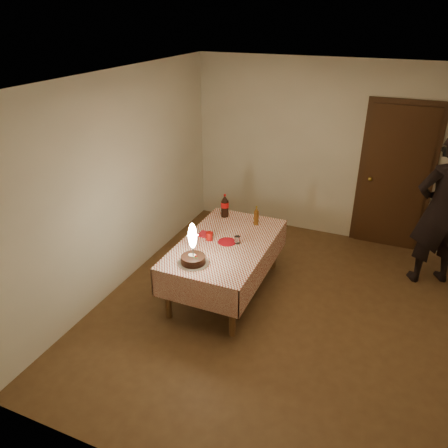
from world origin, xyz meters
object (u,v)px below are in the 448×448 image
(dining_table, at_px, (226,249))
(clear_cup, at_px, (237,240))
(cola_bottle, at_px, (225,206))
(birthday_cake, at_px, (193,253))
(red_cup, at_px, (209,236))
(amber_bottle_right, at_px, (256,216))
(red_plate, at_px, (227,242))
(photographer, at_px, (442,211))

(dining_table, height_order, clear_cup, clear_cup)
(cola_bottle, bearing_deg, birthday_cake, -83.07)
(red_cup, distance_m, amber_bottle_right, 0.72)
(dining_table, height_order, red_plate, red_plate)
(red_cup, distance_m, cola_bottle, 0.69)
(cola_bottle, bearing_deg, clear_cup, -55.75)
(amber_bottle_right, bearing_deg, photographer, 17.51)
(birthday_cake, bearing_deg, amber_bottle_right, 74.91)
(cola_bottle, height_order, amber_bottle_right, cola_bottle)
(red_plate, bearing_deg, dining_table, -157.96)
(red_cup, bearing_deg, amber_bottle_right, 58.67)
(dining_table, relative_size, clear_cup, 19.11)
(red_cup, height_order, clear_cup, red_cup)
(dining_table, distance_m, red_plate, 0.10)
(cola_bottle, bearing_deg, dining_table, -66.22)
(clear_cup, bearing_deg, dining_table, -166.92)
(dining_table, bearing_deg, photographer, 28.69)
(red_cup, bearing_deg, photographer, 27.17)
(dining_table, height_order, cola_bottle, cola_bottle)
(clear_cup, bearing_deg, birthday_cake, -114.53)
(clear_cup, xyz_separation_m, cola_bottle, (-0.42, 0.62, 0.11))
(red_cup, relative_size, photographer, 0.05)
(red_cup, xyz_separation_m, clear_cup, (0.34, 0.06, -0.01))
(dining_table, distance_m, photographer, 2.66)
(birthday_cake, distance_m, clear_cup, 0.67)
(birthday_cake, relative_size, amber_bottle_right, 1.89)
(cola_bottle, bearing_deg, red_plate, -64.82)
(red_cup, bearing_deg, red_plate, 8.00)
(birthday_cake, xyz_separation_m, amber_bottle_right, (0.31, 1.16, -0.00))
(red_cup, height_order, photographer, photographer)
(red_plate, relative_size, amber_bottle_right, 0.86)
(red_cup, relative_size, amber_bottle_right, 0.39)
(dining_table, bearing_deg, red_plate, 22.04)
(red_plate, height_order, clear_cup, clear_cup)
(clear_cup, bearing_deg, amber_bottle_right, 86.13)
(red_plate, distance_m, cola_bottle, 0.73)
(red_plate, bearing_deg, birthday_cake, -105.06)
(red_plate, bearing_deg, amber_bottle_right, 74.89)
(clear_cup, bearing_deg, red_cup, -170.63)
(birthday_cake, relative_size, photographer, 0.25)
(cola_bottle, xyz_separation_m, photographer, (2.60, 0.61, 0.14))
(red_plate, height_order, cola_bottle, cola_bottle)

